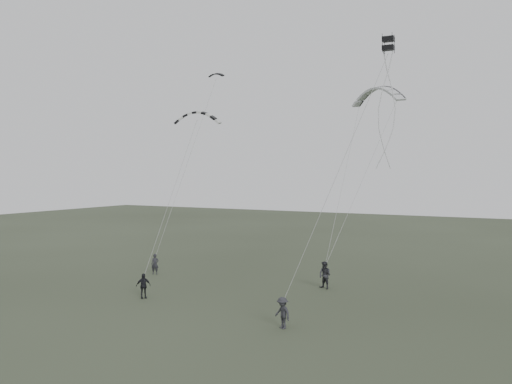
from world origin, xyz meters
The scene contains 9 objects.
ground centered at (0.00, 0.00, 0.00)m, with size 140.00×140.00×0.00m, color #2E3625.
flyer_left centered at (-7.40, 5.00, 0.77)m, with size 0.56×0.37×1.54m, color #222228.
flyer_right centered at (5.58, 6.49, 0.90)m, with size 0.87×0.68×1.80m, color #26272C.
flyer_center centered at (-3.33, -1.07, 0.76)m, with size 0.89×0.37×1.52m, color black.
flyer_far centered at (6.69, -2.54, 0.77)m, with size 1.00×0.57×1.54m, color #26272C.
kite_dark_small centered at (-6.26, 11.85, 16.14)m, with size 1.34×0.40×0.47m, color black, non-canonical shape.
kite_pale_large centered at (6.91, 14.58, 14.29)m, with size 4.59×1.03×1.83m, color #AFB2B4, non-canonical shape.
kite_striped centered at (-3.41, 4.88, 11.93)m, with size 3.29×0.82×1.27m, color black, non-canonical shape.
kite_box centered at (10.83, 1.22, 14.18)m, with size 0.57×0.57×0.69m, color black, non-canonical shape.
Camera 1 is at (16.83, -24.47, 7.53)m, focal length 35.00 mm.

